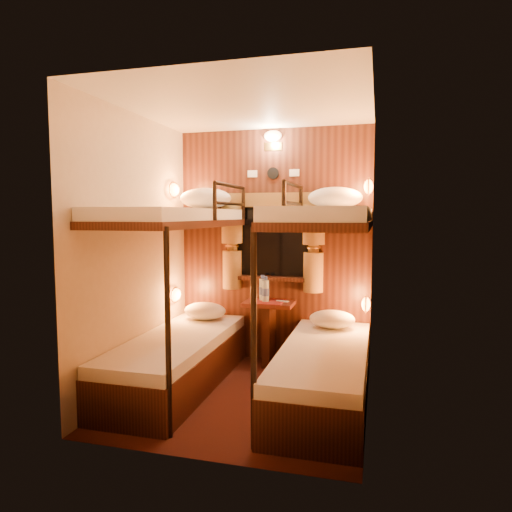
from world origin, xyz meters
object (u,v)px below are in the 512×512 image
(bottle_left, at_px, (263,289))
(table, at_px, (269,324))
(bottle_right, at_px, (266,291))
(bunk_right, at_px, (324,334))
(bunk_left, at_px, (178,324))

(bottle_left, bearing_deg, table, -33.55)
(bottle_right, bearing_deg, table, 20.18)
(bunk_right, height_order, bottle_right, bunk_right)
(bottle_left, bearing_deg, bunk_right, -48.89)
(bottle_right, bearing_deg, bunk_right, -48.47)
(bunk_left, relative_size, bottle_right, 7.36)
(bunk_right, xyz_separation_m, bottle_right, (-0.68, 0.77, 0.20))
(bottle_left, bearing_deg, bottle_right, -54.36)
(bunk_right, bearing_deg, bottle_right, 131.53)
(bunk_right, xyz_separation_m, table, (-0.65, 0.78, -0.14))
(bunk_right, relative_size, table, 2.90)
(table, xyz_separation_m, bottle_right, (-0.03, -0.01, 0.35))
(table, height_order, bottle_left, bottle_left)
(table, bearing_deg, bunk_left, -129.67)
(table, bearing_deg, bottle_left, 146.45)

